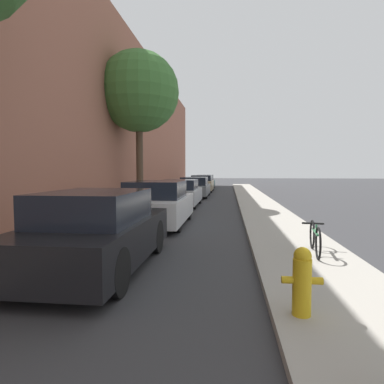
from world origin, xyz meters
The scene contains 13 objects.
ground_plane centered at (0.00, 16.00, 0.00)m, with size 120.00×120.00×0.00m, color #333335.
sidewalk_left centered at (-2.90, 16.00, 0.06)m, with size 2.00×52.00×0.12m.
sidewalk_right centered at (2.90, 16.00, 0.06)m, with size 2.00×52.00×0.12m.
building_facade_left centered at (-4.25, 16.00, 4.65)m, with size 0.70×52.00×9.31m.
parked_car_black centered at (-0.96, 7.80, 0.68)m, with size 1.77×4.03×1.43m.
parked_car_white centered at (-0.93, 12.65, 0.68)m, with size 1.90×4.06×1.44m.
parked_car_silver centered at (-1.02, 18.31, 0.64)m, with size 1.85×4.25×1.33m.
parked_car_grey centered at (-0.87, 23.90, 0.64)m, with size 1.85×4.53×1.34m.
parked_car_champagne centered at (-0.82, 29.37, 0.67)m, with size 1.81×4.60×1.38m.
parked_car_teal centered at (-0.89, 34.44, 0.64)m, with size 1.73×4.20×1.34m.
street_tree_far centered at (-2.81, 17.33, 5.43)m, with size 3.76×3.76×7.22m.
fire_hydrant centered at (2.23, 6.01, 0.53)m, with size 0.46×0.21×0.80m.
bicycle centered at (3.11, 8.91, 0.44)m, with size 0.44×1.50×0.62m.
Camera 1 is at (1.38, 2.23, 1.80)m, focal length 30.51 mm.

